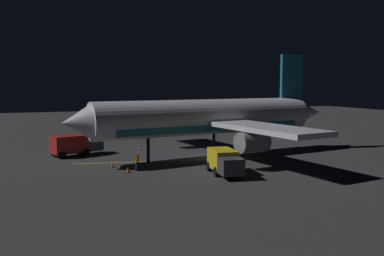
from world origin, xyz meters
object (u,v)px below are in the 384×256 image
Objects in this scene: airliner at (212,118)px; traffic_cone_under_wing at (113,165)px; baggage_truck at (75,145)px; traffic_cone_near_left at (140,148)px; ground_crew_worker at (137,162)px; traffic_cone_near_right at (128,170)px; catering_truck at (224,162)px.

airliner is 13.13m from traffic_cone_under_wing.
airliner reaches higher than baggage_truck.
ground_crew_worker is at bearing 165.25° from traffic_cone_near_left.
airliner reaches higher than traffic_cone_near_right.
traffic_cone_under_wing is (-2.38, 12.17, -4.31)m from airliner.
baggage_truck reaches higher than traffic_cone_near_left.
traffic_cone_near_left is at bearing -28.01° from traffic_cone_under_wing.
baggage_truck is 1.12× the size of catering_truck.
catering_truck is at bearing -115.80° from traffic_cone_near_right.
ground_crew_worker is 12.85m from traffic_cone_near_left.
catering_truck is (-15.56, -12.41, -0.09)m from baggage_truck.
airliner is at bearing -64.28° from traffic_cone_near_right.
baggage_truck is at bearing 24.54° from ground_crew_worker.
traffic_cone_near_right is (4.05, 8.38, -0.94)m from catering_truck.
baggage_truck is 3.63× the size of ground_crew_worker.
ground_crew_worker is 3.28m from traffic_cone_under_wing.
airliner reaches higher than catering_truck.
airliner is at bearing -64.28° from ground_crew_worker.
catering_truck is at bearing -166.38° from traffic_cone_near_left.
baggage_truck is 11.49× the size of traffic_cone_near_right.
ground_crew_worker is at bearing -155.46° from baggage_truck.
airliner is at bearing -16.53° from catering_truck.
baggage_truck is 12.23m from traffic_cone_near_right.
traffic_cone_near_left and traffic_cone_under_wing have the same top height.
baggage_truck is 11.49× the size of traffic_cone_near_left.
ground_crew_worker is 3.16× the size of traffic_cone_near_right.
airliner reaches higher than ground_crew_worker.
traffic_cone_near_left is 1.00× the size of traffic_cone_under_wing.
baggage_truck is at bearing 68.09° from airliner.
baggage_truck reaches higher than traffic_cone_near_right.
traffic_cone_near_right is at bearing 64.20° from catering_truck.
baggage_truck is 12.12m from ground_crew_worker.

